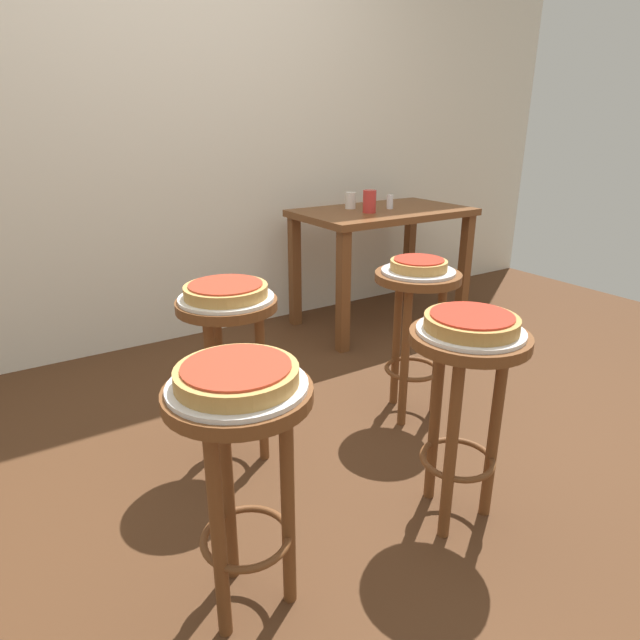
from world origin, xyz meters
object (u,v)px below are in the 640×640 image
(pizza_foreground, at_px, (471,322))
(cup_near_edge, at_px, (369,201))
(serving_plate_leftside, at_px, (418,271))
(serving_plate_foreground, at_px, (470,331))
(serving_plate_rear, at_px, (226,298))
(stool_middle, at_px, (241,452))
(pizza_leftside, at_px, (419,265))
(cup_far_edge, at_px, (350,200))
(stool_leftside, at_px, (416,313))
(condiment_shaker, at_px, (390,202))
(serving_plate_middle, at_px, (237,386))
(stool_foreground, at_px, (465,387))
(dining_table, at_px, (382,229))
(stool_rear, at_px, (229,346))
(pizza_middle, at_px, (237,375))
(pizza_rear, at_px, (226,290))

(pizza_foreground, height_order, cup_near_edge, cup_near_edge)
(serving_plate_leftside, bearing_deg, pizza_foreground, -119.61)
(serving_plate_foreground, relative_size, serving_plate_rear, 0.95)
(stool_middle, distance_m, pizza_leftside, 1.19)
(serving_plate_foreground, relative_size, pizza_foreground, 1.15)
(cup_near_edge, xyz_separation_m, cup_far_edge, (-0.00, 0.19, -0.02))
(pizza_foreground, xyz_separation_m, stool_middle, (-0.72, 0.05, -0.21))
(stool_leftside, bearing_deg, cup_near_edge, 63.39)
(stool_middle, height_order, condiment_shaker, condiment_shaker)
(stool_middle, distance_m, stool_leftside, 1.18)
(serving_plate_middle, relative_size, serving_plate_leftside, 1.09)
(condiment_shaker, bearing_deg, stool_foreground, -122.46)
(dining_table, bearing_deg, pizza_foreground, -121.08)
(stool_rear, height_order, serving_plate_rear, serving_plate_rear)
(pizza_middle, bearing_deg, cup_near_edge, 44.02)
(stool_foreground, bearing_deg, cup_far_edge, 64.90)
(serving_plate_leftside, height_order, cup_near_edge, cup_near_edge)
(serving_plate_foreground, xyz_separation_m, stool_middle, (-0.72, 0.05, -0.18))
(pizza_middle, xyz_separation_m, serving_plate_leftside, (1.05, 0.53, -0.03))
(serving_plate_middle, height_order, pizza_rear, pizza_rear)
(serving_plate_leftside, height_order, pizza_rear, pizza_rear)
(cup_far_edge, bearing_deg, stool_middle, -132.54)
(stool_leftside, bearing_deg, stool_middle, -153.19)
(condiment_shaker, bearing_deg, stool_middle, -138.50)
(serving_plate_rear, xyz_separation_m, cup_far_edge, (1.27, 1.03, 0.12))
(stool_foreground, height_order, serving_plate_foreground, serving_plate_foreground)
(stool_rear, height_order, dining_table, dining_table)
(serving_plate_foreground, distance_m, pizza_middle, 0.72)
(pizza_rear, bearing_deg, pizza_middle, -111.40)
(cup_near_edge, bearing_deg, serving_plate_foreground, -117.78)
(serving_plate_foreground, distance_m, cup_far_edge, 1.89)
(stool_middle, relative_size, serving_plate_middle, 1.97)
(stool_middle, relative_size, dining_table, 0.62)
(stool_leftside, bearing_deg, serving_plate_leftside, 0.00)
(pizza_middle, height_order, stool_rear, pizza_middle)
(serving_plate_middle, distance_m, condiment_shaker, 2.30)
(cup_far_edge, bearing_deg, cup_near_edge, -89.63)
(serving_plate_foreground, height_order, serving_plate_rear, same)
(stool_foreground, distance_m, stool_rear, 0.83)
(serving_plate_leftside, distance_m, dining_table, 1.17)
(stool_middle, bearing_deg, cup_near_edge, 44.02)
(pizza_leftside, xyz_separation_m, cup_far_edge, (0.47, 1.12, 0.09))
(pizza_middle, bearing_deg, serving_plate_foreground, -4.15)
(serving_plate_leftside, distance_m, serving_plate_rear, 0.81)
(pizza_foreground, bearing_deg, pizza_leftside, 60.39)
(stool_foreground, relative_size, serving_plate_leftside, 2.15)
(stool_rear, bearing_deg, serving_plate_foreground, -55.15)
(pizza_middle, distance_m, cup_near_edge, 2.11)
(stool_middle, distance_m, cup_near_edge, 2.14)
(cup_far_edge, bearing_deg, serving_plate_middle, -132.54)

